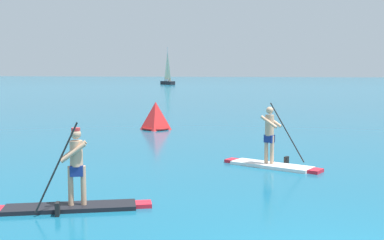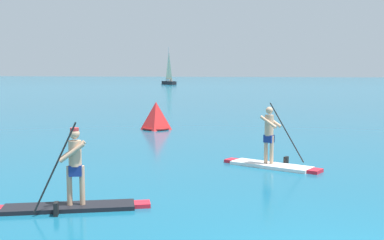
{
  "view_description": "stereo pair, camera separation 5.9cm",
  "coord_description": "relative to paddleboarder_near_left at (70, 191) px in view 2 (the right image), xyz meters",
  "views": [
    {
      "loc": [
        -0.94,
        -6.63,
        2.83
      ],
      "look_at": [
        -5.44,
        10.91,
        0.98
      ],
      "focal_mm": 45.15,
      "sensor_mm": 36.0,
      "label": 1
    },
    {
      "loc": [
        -0.88,
        -6.61,
        2.83
      ],
      "look_at": [
        -5.44,
        10.91,
        0.98
      ],
      "focal_mm": 45.15,
      "sensor_mm": 36.0,
      "label": 2
    }
  ],
  "objects": [
    {
      "name": "paddleboarder_near_left",
      "position": [
        0.0,
        0.0,
        0.0
      ],
      "size": [
        3.22,
        1.68,
        1.9
      ],
      "rotation": [
        0.0,
        0.0,
        3.54
      ],
      "color": "black",
      "rests_on": "ground"
    },
    {
      "name": "paddleboarder_mid_center",
      "position": [
        3.57,
        5.46,
        0.01
      ],
      "size": [
        2.98,
        1.56,
        1.92
      ],
      "rotation": [
        0.0,
        0.0,
        -0.37
      ],
      "color": "white",
      "rests_on": "ground"
    },
    {
      "name": "race_marker_buoy",
      "position": [
        -2.69,
        13.32,
        0.22
      ],
      "size": [
        1.33,
        1.33,
        1.34
      ],
      "color": "red",
      "rests_on": "ground"
    },
    {
      "name": "sailboat_left_horizon",
      "position": [
        -25.04,
        87.13,
        0.81
      ],
      "size": [
        3.94,
        3.81,
        7.67
      ],
      "rotation": [
        0.0,
        0.0,
        5.53
      ],
      "color": "black",
      "rests_on": "ground"
    }
  ]
}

